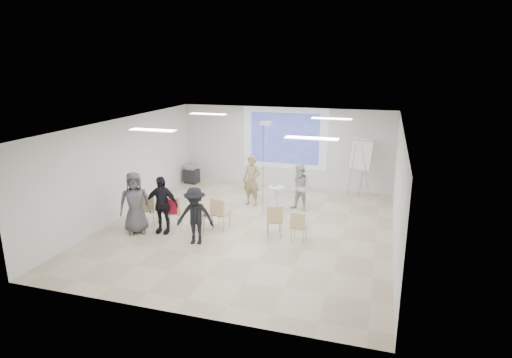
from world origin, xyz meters
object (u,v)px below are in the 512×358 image
(player_right, at_px, (301,185))
(chair_right_inner, at_px, (274,219))
(player_left, at_px, (252,177))
(pedestal_table, at_px, (276,195))
(audience_left, at_px, (161,201))
(flipchart_easel, at_px, (361,155))
(chair_right_far, at_px, (299,225))
(chair_center, at_px, (219,212))
(chair_left_mid, at_px, (173,210))
(audience_mid, at_px, (195,212))
(laptop, at_px, (204,214))
(av_cart, at_px, (192,174))
(chair_far_left, at_px, (147,207))
(audience_outer, at_px, (135,199))
(chair_left_inner, at_px, (201,214))

(player_right, height_order, chair_right_inner, player_right)
(player_left, bearing_deg, pedestal_table, 18.48)
(audience_left, distance_m, flipchart_easel, 7.00)
(player_left, height_order, chair_right_far, player_left)
(chair_right_far, bearing_deg, player_right, 103.40)
(chair_center, bearing_deg, chair_left_mid, -157.98)
(chair_left_mid, height_order, audience_mid, audience_mid)
(audience_mid, bearing_deg, chair_left_mid, 134.30)
(laptop, bearing_deg, chair_right_far, -156.21)
(chair_left_mid, distance_m, chair_right_inner, 2.91)
(audience_left, bearing_deg, av_cart, 101.97)
(laptop, height_order, audience_left, audience_left)
(chair_left_mid, distance_m, laptop, 0.89)
(chair_far_left, height_order, laptop, chair_far_left)
(chair_left_mid, relative_size, flipchart_easel, 0.46)
(chair_right_inner, distance_m, chair_right_far, 0.70)
(laptop, bearing_deg, audience_outer, 45.83)
(player_right, bearing_deg, chair_far_left, -128.10)
(chair_left_mid, height_order, laptop, chair_left_mid)
(av_cart, bearing_deg, laptop, -52.40)
(av_cart, bearing_deg, audience_outer, -73.83)
(chair_center, bearing_deg, chair_right_inner, 7.89)
(audience_left, height_order, flipchart_easel, flipchart_easel)
(player_left, bearing_deg, chair_center, -82.93)
(chair_left_mid, distance_m, chair_left_inner, 0.85)
(av_cart, bearing_deg, audience_mid, -55.31)
(chair_left_inner, distance_m, audience_outer, 1.87)
(chair_left_mid, relative_size, chair_left_inner, 1.09)
(chair_right_inner, distance_m, audience_mid, 2.13)
(chair_center, height_order, audience_left, audience_left)
(pedestal_table, relative_size, chair_right_inner, 0.79)
(av_cart, bearing_deg, player_left, -22.94)
(chair_left_mid, height_order, audience_left, audience_left)
(chair_right_inner, relative_size, audience_outer, 0.47)
(chair_left_inner, height_order, laptop, chair_left_inner)
(chair_left_inner, relative_size, chair_right_far, 1.06)
(audience_left, height_order, audience_mid, audience_left)
(chair_far_left, relative_size, av_cart, 1.26)
(pedestal_table, bearing_deg, audience_left, -129.31)
(chair_far_left, height_order, av_cart, chair_far_left)
(laptop, distance_m, audience_outer, 1.94)
(chair_left_mid, xyz_separation_m, chair_right_far, (3.59, 0.11, -0.08))
(audience_mid, bearing_deg, chair_center, 66.08)
(pedestal_table, xyz_separation_m, laptop, (-1.44, -2.58, 0.09))
(chair_left_mid, height_order, chair_right_far, chair_left_mid)
(chair_center, distance_m, av_cart, 5.09)
(chair_far_left, relative_size, chair_left_mid, 1.03)
(pedestal_table, bearing_deg, player_left, -173.73)
(pedestal_table, relative_size, chair_right_far, 0.85)
(audience_left, relative_size, audience_outer, 0.96)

